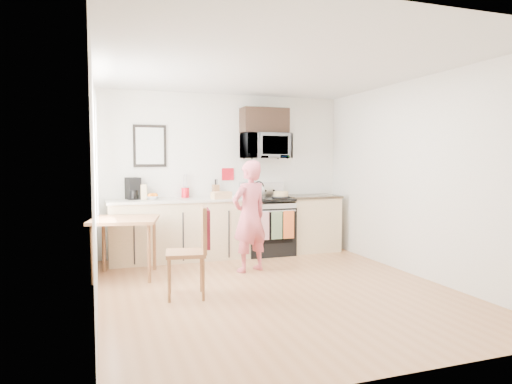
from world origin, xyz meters
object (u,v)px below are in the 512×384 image
object	(u,v)px
range	(267,227)
chair	(199,238)
cake	(281,195)
microwave	(265,146)
person	(250,216)
dining_table	(125,225)

from	to	relation	value
range	chair	xyz separation A→B (m)	(-1.55, -1.94, 0.22)
cake	microwave	bearing A→B (deg)	143.63
person	cake	bearing A→B (deg)	-151.88
dining_table	chair	world-z (taller)	chair
person	chair	bearing A→B (deg)	25.19
range	cake	world-z (taller)	range
person	dining_table	distance (m)	1.66
dining_table	cake	xyz separation A→B (m)	(2.49, 0.72, 0.29)
microwave	person	world-z (taller)	microwave
range	dining_table	bearing A→B (deg)	-161.21
person	chair	world-z (taller)	person
microwave	cake	xyz separation A→B (m)	(0.21, -0.16, -0.79)
microwave	dining_table	distance (m)	2.67
person	dining_table	size ratio (longest dim) A/B	1.79
range	cake	bearing A→B (deg)	-13.84
chair	cake	world-z (taller)	cake
range	cake	xyz separation A→B (m)	(0.21, -0.05, 0.54)
dining_table	chair	xyz separation A→B (m)	(0.73, -1.16, -0.03)
range	cake	size ratio (longest dim) A/B	3.94
range	dining_table	distance (m)	2.42
microwave	range	bearing A→B (deg)	-89.94
range	chair	world-z (taller)	range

